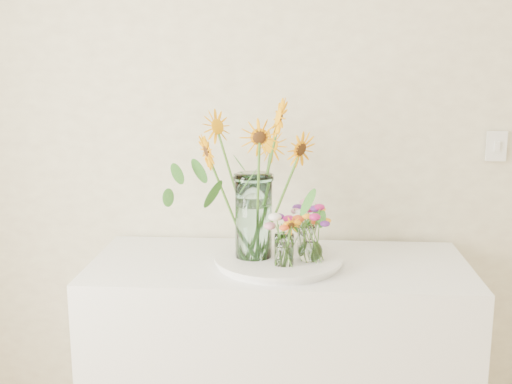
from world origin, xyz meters
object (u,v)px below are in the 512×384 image
counter (278,373)px  small_vase_b (310,244)px  tray (278,261)px  mason_jar (254,216)px  small_vase_a (284,250)px  small_vase_c (305,238)px

counter → small_vase_b: size_ratio=10.66×
tray → mason_jar: bearing=177.5°
counter → small_vase_a: (0.02, -0.12, 0.53)m
counter → small_vase_b: 0.56m
mason_jar → small_vase_c: size_ratio=3.00×
mason_jar → counter: bearing=17.1°
tray → small_vase_c: (0.10, 0.10, 0.06)m
counter → small_vase_c: small_vase_c is taller
tray → mason_jar: size_ratio=1.42×
counter → tray: tray is taller
counter → small_vase_a: 0.55m
tray → small_vase_a: small_vase_a is taller
tray → small_vase_a: size_ratio=3.81×
counter → mason_jar: 0.64m
mason_jar → small_vase_c: (0.19, 0.09, -0.10)m
small_vase_a → mason_jar: bearing=141.7°
small_vase_a → small_vase_c: bearing=67.2°
small_vase_a → small_vase_c: size_ratio=1.12×
tray → small_vase_a: (0.02, -0.09, 0.07)m
mason_jar → small_vase_a: mason_jar is taller
small_vase_a → small_vase_c: 0.20m
small_vase_c → small_vase_a: bearing=-112.8°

